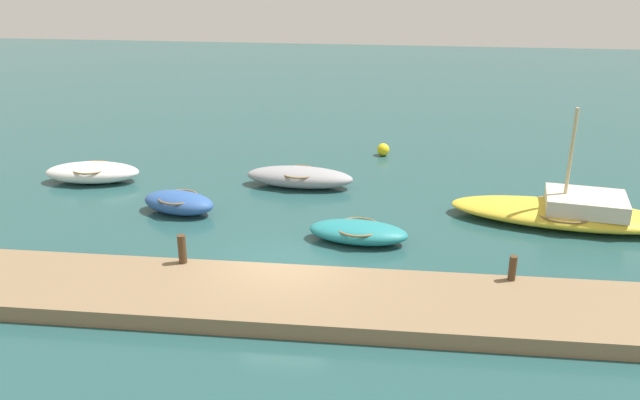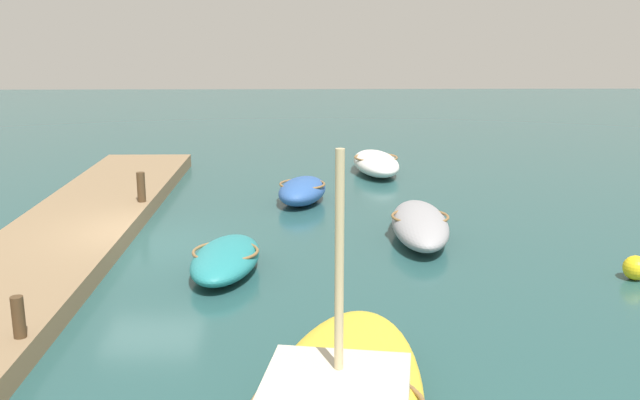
% 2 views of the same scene
% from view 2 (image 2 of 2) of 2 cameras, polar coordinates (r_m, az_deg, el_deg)
% --- Properties ---
extents(ground_plane, '(84.00, 84.00, 0.00)m').
position_cam_2_polar(ground_plane, '(19.18, -13.16, -3.52)').
color(ground_plane, '#234C4C').
extents(dock_platform, '(20.81, 3.17, 0.46)m').
position_cam_2_polar(dock_platform, '(19.66, -19.17, -2.81)').
color(dock_platform, '#846B4C').
rests_on(dock_platform, ground_plane).
extents(rowboat_grey, '(4.28, 1.67, 0.79)m').
position_cam_2_polar(rowboat_grey, '(19.36, 7.74, -1.86)').
color(rowboat_grey, '#939399').
rests_on(rowboat_grey, ground_plane).
extents(rowboat_teal, '(3.36, 1.77, 0.67)m').
position_cam_2_polar(rowboat_teal, '(16.79, -7.31, -4.54)').
color(rowboat_teal, teal).
rests_on(rowboat_teal, ground_plane).
extents(dinghy_blue, '(2.91, 1.94, 0.78)m').
position_cam_2_polar(dinghy_blue, '(22.92, -1.38, 0.75)').
color(dinghy_blue, '#2D569E').
rests_on(dinghy_blue, ground_plane).
extents(rowboat_white, '(3.86, 1.94, 0.79)m').
position_cam_2_polar(rowboat_white, '(27.32, 4.35, 2.88)').
color(rowboat_white, white).
rests_on(rowboat_white, ground_plane).
extents(mooring_post_west, '(0.24, 0.24, 0.87)m').
position_cam_2_polar(mooring_post_west, '(21.80, -13.69, 0.98)').
color(mooring_post_west, '#47331E').
rests_on(mooring_post_west, dock_platform).
extents(mooring_post_mid_west, '(0.21, 0.21, 0.72)m').
position_cam_2_polar(mooring_post_mid_west, '(13.31, -22.33, -8.39)').
color(mooring_post_mid_west, '#47331E').
rests_on(mooring_post_mid_west, dock_platform).
extents(marker_buoy, '(0.55, 0.55, 0.55)m').
position_cam_2_polar(marker_buoy, '(17.71, 23.25, -4.85)').
color(marker_buoy, yellow).
rests_on(marker_buoy, ground_plane).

